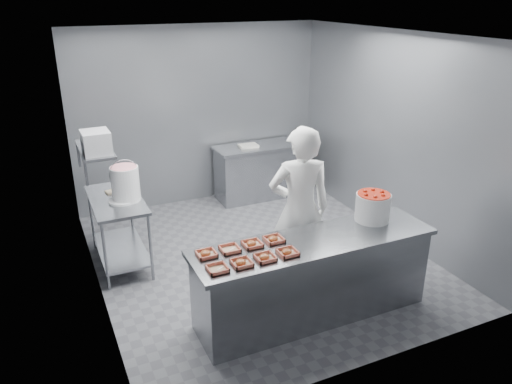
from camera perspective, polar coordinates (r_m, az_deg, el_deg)
floor at (r=6.60m, az=0.33°, el=-7.48°), size 4.50×4.50×0.00m
ceiling at (r=5.76m, az=0.39°, el=17.54°), size 4.50×4.50×0.00m
wall_back at (r=8.05m, az=-6.49°, el=8.62°), size 4.00×0.04×2.80m
wall_left at (r=5.54m, az=-18.76°, el=1.29°), size 0.04×4.50×2.80m
wall_right at (r=7.08m, az=15.29°, el=6.09°), size 0.04×4.50×2.80m
service_counter at (r=5.34m, az=6.54°, el=-9.71°), size 2.60×0.70×0.90m
prep_table at (r=6.43m, az=-15.47°, el=-3.24°), size 0.60×1.20×0.90m
back_counter at (r=8.33m, az=0.44°, el=2.42°), size 1.50×0.60×0.90m
wall_shelf at (r=6.08m, az=-17.95°, el=4.69°), size 0.35×0.90×0.03m
tray_0 at (r=4.57m, az=-4.44°, el=-8.72°), size 0.19×0.18×0.04m
tray_1 at (r=4.64m, az=-1.67°, el=-8.09°), size 0.19×0.18×0.06m
tray_2 at (r=4.73m, az=1.03°, el=-7.48°), size 0.19×0.18×0.06m
tray_3 at (r=4.82m, az=3.62°, el=-6.88°), size 0.19×0.18×0.06m
tray_4 at (r=4.81m, az=-5.71°, el=-7.04°), size 0.19×0.18×0.06m
tray_5 at (r=4.88m, az=-3.00°, el=-6.52°), size 0.19×0.18×0.04m
tray_6 at (r=4.96m, az=-0.45°, el=-5.95°), size 0.19×0.18×0.06m
tray_7 at (r=5.05m, az=2.04°, el=-5.42°), size 0.19×0.18×0.06m
worker at (r=5.63m, az=4.99°, el=-2.00°), size 0.80×0.63×1.93m
strawberry_tub at (r=5.59m, az=13.21°, el=-1.58°), size 0.38×0.38×0.31m
glaze_bucket at (r=6.15m, az=-14.72°, el=1.01°), size 0.35×0.33×0.51m
bucket_lid at (r=6.19m, az=-15.03°, el=-0.95°), size 0.42×0.42×0.03m
rag at (r=6.51m, az=-16.15°, el=0.05°), size 0.17×0.15×0.02m
appliance at (r=5.82m, az=-17.81°, el=5.43°), size 0.30×0.34×0.25m
paper_stack at (r=8.10m, az=-0.88°, el=5.31°), size 0.32×0.24×0.04m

